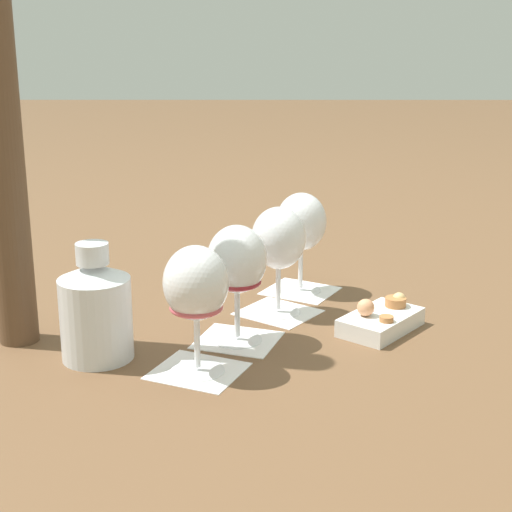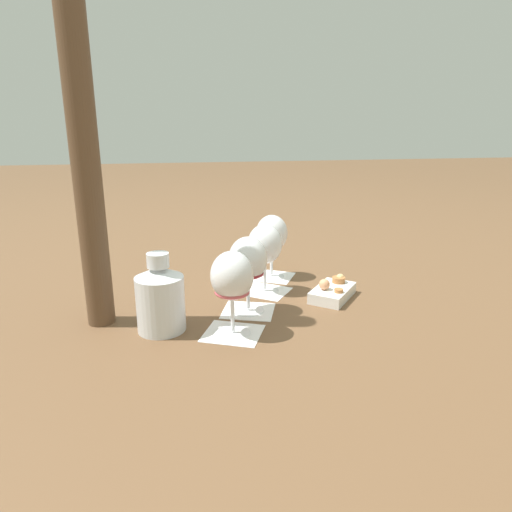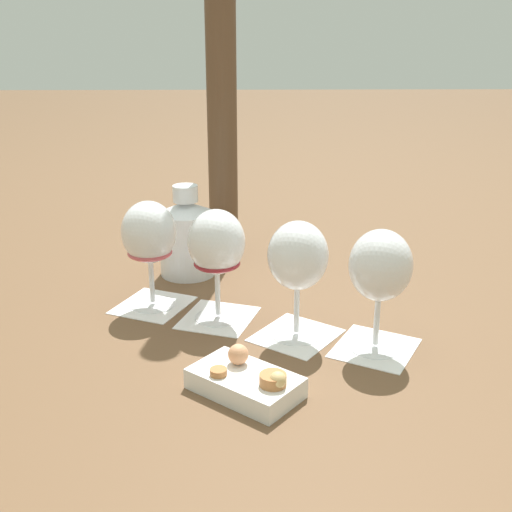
% 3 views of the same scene
% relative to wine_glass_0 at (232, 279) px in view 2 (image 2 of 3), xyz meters
% --- Properties ---
extents(ground_plane, '(8.00, 8.00, 0.00)m').
position_rel_wine_glass_0_xyz_m(ground_plane, '(0.17, -0.08, -0.12)').
color(ground_plane, brown).
extents(tasting_card_0, '(0.15, 0.15, 0.00)m').
position_rel_wine_glass_0_xyz_m(tasting_card_0, '(0.00, -0.00, -0.12)').
color(tasting_card_0, white).
rests_on(tasting_card_0, ground_plane).
extents(tasting_card_1, '(0.14, 0.15, 0.00)m').
position_rel_wine_glass_0_xyz_m(tasting_card_1, '(0.11, -0.05, -0.12)').
color(tasting_card_1, white).
rests_on(tasting_card_1, ground_plane).
extents(tasting_card_2, '(0.16, 0.16, 0.00)m').
position_rel_wine_glass_0_xyz_m(tasting_card_2, '(0.23, -0.12, -0.12)').
color(tasting_card_2, white).
rests_on(tasting_card_2, ground_plane).
extents(tasting_card_3, '(0.15, 0.15, 0.00)m').
position_rel_wine_glass_0_xyz_m(tasting_card_3, '(0.34, -0.16, -0.12)').
color(tasting_card_3, white).
rests_on(tasting_card_3, ground_plane).
extents(wine_glass_0, '(0.09, 0.09, 0.18)m').
position_rel_wine_glass_0_xyz_m(wine_glass_0, '(0.00, 0.00, 0.00)').
color(wine_glass_0, white).
rests_on(wine_glass_0, tasting_card_0).
extents(wine_glass_1, '(0.09, 0.09, 0.18)m').
position_rel_wine_glass_0_xyz_m(wine_glass_1, '(0.11, -0.05, -0.00)').
color(wine_glass_1, white).
rests_on(wine_glass_1, tasting_card_1).
extents(wine_glass_2, '(0.09, 0.09, 0.18)m').
position_rel_wine_glass_0_xyz_m(wine_glass_2, '(0.23, -0.12, -0.00)').
color(wine_glass_2, white).
rests_on(wine_glass_2, tasting_card_2).
extents(wine_glass_3, '(0.09, 0.09, 0.18)m').
position_rel_wine_glass_0_xyz_m(wine_glass_3, '(0.34, -0.16, -0.00)').
color(wine_glass_3, white).
rests_on(wine_glass_3, tasting_card_3).
extents(ceramic_vase, '(0.10, 0.10, 0.17)m').
position_rel_wine_glass_0_xyz_m(ceramic_vase, '(0.05, 0.15, -0.05)').
color(ceramic_vase, silver).
rests_on(ceramic_vase, ground_plane).
extents(snack_dish, '(0.16, 0.15, 0.05)m').
position_rel_wine_glass_0_xyz_m(snack_dish, '(0.15, -0.27, -0.10)').
color(snack_dish, white).
rests_on(snack_dish, ground_plane).
extents(umbrella_pole, '(0.06, 0.06, 0.76)m').
position_rel_wine_glass_0_xyz_m(umbrella_pole, '(0.11, 0.28, 0.26)').
color(umbrella_pole, brown).
rests_on(umbrella_pole, ground_plane).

